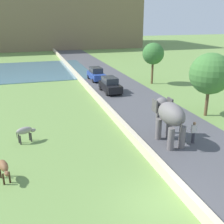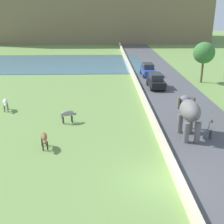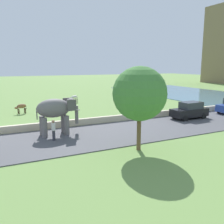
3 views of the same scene
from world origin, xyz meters
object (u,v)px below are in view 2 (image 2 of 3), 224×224
(elephant, at_px, (189,112))
(car_blue, at_px, (148,70))
(cow_brown, at_px, (44,138))
(cow_grey, at_px, (68,114))
(car_black, at_px, (156,81))
(cow_white, at_px, (5,102))
(person_beside_elephant, at_px, (211,129))

(elephant, relative_size, car_blue, 0.85)
(car_blue, relative_size, cow_brown, 2.85)
(elephant, bearing_deg, cow_brown, -171.08)
(cow_grey, bearing_deg, car_black, 49.07)
(elephant, height_order, cow_white, elephant)
(car_blue, distance_m, cow_brown, 24.75)
(cow_grey, bearing_deg, cow_brown, -103.33)
(elephant, bearing_deg, cow_grey, 162.34)
(car_black, distance_m, cow_grey, 14.54)
(elephant, height_order, car_black, elephant)
(car_black, height_order, cow_white, car_black)
(elephant, distance_m, cow_white, 17.18)
(person_beside_elephant, relative_size, car_blue, 0.40)
(car_blue, height_order, cow_brown, car_blue)
(car_blue, relative_size, cow_grey, 2.87)
(cow_brown, xyz_separation_m, cow_white, (-5.28, 8.02, 0.00))
(car_blue, relative_size, cow_white, 2.86)
(person_beside_elephant, xyz_separation_m, cow_white, (-17.52, 7.00, -0.04))
(cow_grey, bearing_deg, cow_white, 152.59)
(elephant, relative_size, car_black, 0.86)
(elephant, relative_size, cow_grey, 2.45)
(cow_brown, distance_m, cow_white, 9.60)
(car_blue, bearing_deg, cow_brown, -115.46)
(elephant, xyz_separation_m, cow_grey, (-9.52, 3.03, -1.20))
(car_black, bearing_deg, car_blue, 90.01)
(cow_white, bearing_deg, elephant, -21.74)
(cow_white, bearing_deg, person_beside_elephant, -21.79)
(car_blue, xyz_separation_m, cow_white, (-15.92, -14.33, -0.06))
(car_blue, bearing_deg, elephant, -90.00)
(car_blue, bearing_deg, cow_grey, -118.37)
(cow_brown, distance_m, cow_grey, 4.83)
(car_black, relative_size, cow_grey, 2.86)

